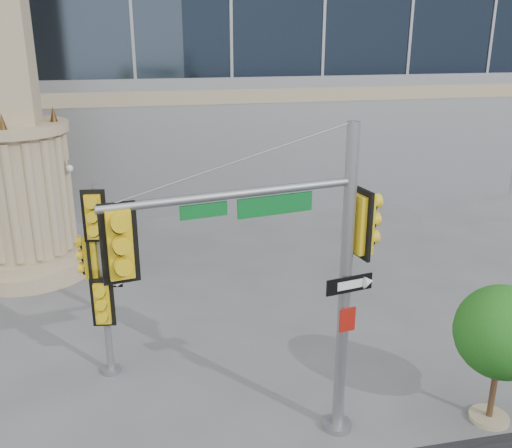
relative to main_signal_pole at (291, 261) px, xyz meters
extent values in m
plane|color=#545456|center=(-0.47, 1.31, -3.99)|extent=(120.00, 120.00, 0.00)
cylinder|color=tan|center=(-6.47, 10.31, -3.74)|extent=(4.40, 4.40, 0.50)
cylinder|color=tan|center=(-6.47, 10.31, -3.34)|extent=(3.80, 3.80, 0.30)
cylinder|color=tan|center=(-6.47, 10.31, -1.19)|extent=(3.00, 3.00, 4.00)
cylinder|color=tan|center=(-6.47, 10.31, 0.96)|extent=(3.50, 3.50, 0.30)
cone|color=#472D14|center=(-5.17, 10.31, 1.36)|extent=(0.24, 0.24, 0.50)
cylinder|color=slate|center=(1.14, 0.22, -3.92)|extent=(0.60, 0.60, 0.13)
cylinder|color=slate|center=(1.14, 0.22, -0.77)|extent=(0.24, 0.24, 6.43)
cylinder|color=slate|center=(-1.07, -0.20, 1.37)|extent=(4.45, 0.98, 0.15)
cube|color=#0B6224|center=(-0.33, -0.08, 1.11)|extent=(1.38, 0.30, 0.34)
cube|color=yellow|center=(-2.97, -0.56, 0.78)|extent=(0.64, 0.40, 1.34)
cube|color=yellow|center=(1.44, 0.27, 0.52)|extent=(0.40, 0.64, 1.34)
cube|color=black|center=(1.17, 0.07, -0.61)|extent=(0.98, 0.21, 0.32)
cube|color=#9A160E|center=(1.17, 0.07, -1.36)|extent=(0.34, 0.10, 0.49)
cylinder|color=slate|center=(-3.57, 3.31, -3.93)|extent=(0.46, 0.46, 0.11)
cylinder|color=slate|center=(-3.57, 3.31, -1.61)|extent=(0.17, 0.17, 4.76)
cube|color=yellow|center=(-3.60, 3.10, 0.10)|extent=(0.55, 0.34, 1.19)
cube|color=yellow|center=(-3.78, 3.34, -0.94)|extent=(0.34, 0.55, 1.19)
cube|color=yellow|center=(-3.60, 3.10, -1.99)|extent=(0.55, 0.34, 1.19)
cube|color=black|center=(-3.42, 3.17, -1.56)|extent=(0.59, 0.11, 0.19)
cylinder|color=tan|center=(4.43, -0.20, -3.94)|extent=(0.83, 0.83, 0.09)
cylinder|color=#382314|center=(4.43, -0.20, -3.16)|extent=(0.13, 0.13, 1.66)
sphere|color=#1C5C15|center=(4.43, -0.20, -1.86)|extent=(1.94, 1.94, 1.94)
sphere|color=#1C5C15|center=(4.84, 0.03, -2.14)|extent=(1.20, 1.20, 1.20)
sphere|color=#1C5C15|center=(4.10, -0.43, -2.09)|extent=(1.02, 1.02, 1.02)
camera|label=1|loc=(-2.59, -9.17, 3.98)|focal=40.00mm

